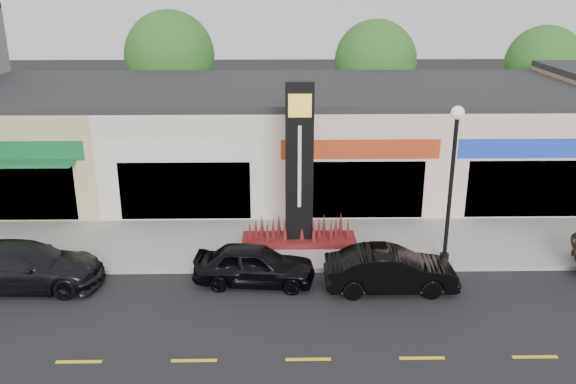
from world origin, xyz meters
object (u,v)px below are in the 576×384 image
(car_black_conv, at_px, (391,270))
(lamp_east_near, at_px, (452,170))
(car_dark_sedan, at_px, (23,266))
(car_black_sedan, at_px, (254,264))
(pylon_sign, at_px, (299,189))

(car_black_conv, bearing_deg, lamp_east_near, -52.52)
(car_dark_sedan, height_order, car_black_sedan, car_dark_sedan)
(lamp_east_near, height_order, pylon_sign, pylon_sign)
(pylon_sign, height_order, car_black_sedan, pylon_sign)
(lamp_east_near, distance_m, car_dark_sedan, 14.30)
(pylon_sign, distance_m, car_dark_sedan, 9.59)
(car_dark_sedan, relative_size, car_black_conv, 1.21)
(car_dark_sedan, xyz_separation_m, car_black_sedan, (7.43, 0.11, -0.06))
(lamp_east_near, height_order, car_black_sedan, lamp_east_near)
(lamp_east_near, relative_size, car_black_sedan, 1.39)
(lamp_east_near, bearing_deg, car_black_conv, -141.94)
(car_black_sedan, bearing_deg, car_black_conv, -91.21)
(car_black_sedan, distance_m, car_black_conv, 4.38)
(car_dark_sedan, distance_m, car_black_sedan, 7.43)
(lamp_east_near, height_order, car_black_conv, lamp_east_near)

